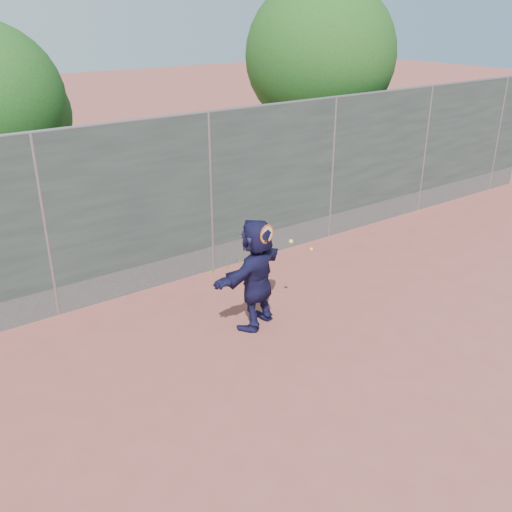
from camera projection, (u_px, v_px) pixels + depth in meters
ground at (339, 351)px, 8.42m from camera, size 80.00×80.00×0.00m
player at (256, 274)px, 8.78m from camera, size 1.73×1.11×1.78m
ball_ground at (311, 249)px, 11.84m from camera, size 0.07×0.07×0.07m
fence at (211, 191)px, 10.38m from camera, size 20.00×0.06×3.03m
swing_action at (269, 236)px, 8.40m from camera, size 0.59×0.19×0.51m
tree_right at (324, 59)px, 13.79m from camera, size 3.78×3.60×5.39m
weed_clump at (229, 261)px, 11.03m from camera, size 0.68×0.07×0.30m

